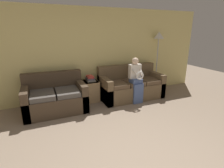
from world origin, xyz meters
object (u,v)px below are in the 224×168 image
(couch_main, at_px, (131,86))
(couch_side, at_px, (55,98))
(floor_lamp, at_px, (159,41))
(book_stack, at_px, (90,79))
(side_shelf, at_px, (91,90))
(child_left_seated, at_px, (136,78))

(couch_main, xyz_separation_m, couch_side, (-2.16, -0.07, -0.01))
(couch_side, height_order, floor_lamp, floor_lamp)
(couch_main, distance_m, book_stack, 1.23)
(floor_lamp, bearing_deg, side_shelf, -177.80)
(book_stack, bearing_deg, child_left_seated, -27.35)
(child_left_seated, relative_size, book_stack, 4.45)
(side_shelf, bearing_deg, book_stack, 38.78)
(couch_side, height_order, book_stack, couch_side)
(child_left_seated, distance_m, side_shelf, 1.33)
(couch_main, bearing_deg, side_shelf, 169.09)
(child_left_seated, xyz_separation_m, book_stack, (-1.13, 0.59, -0.04))
(side_shelf, bearing_deg, floor_lamp, 2.20)
(couch_side, distance_m, book_stack, 1.09)
(child_left_seated, bearing_deg, couch_main, 84.59)
(couch_main, height_order, couch_side, couch_main)
(book_stack, xyz_separation_m, floor_lamp, (2.29, 0.09, 0.98))
(child_left_seated, bearing_deg, book_stack, 152.65)
(child_left_seated, xyz_separation_m, side_shelf, (-1.14, 0.58, -0.38))
(child_left_seated, bearing_deg, couch_side, 172.26)
(couch_main, bearing_deg, book_stack, 168.91)
(child_left_seated, distance_m, book_stack, 1.27)
(couch_main, xyz_separation_m, side_shelf, (-1.17, 0.23, -0.04))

